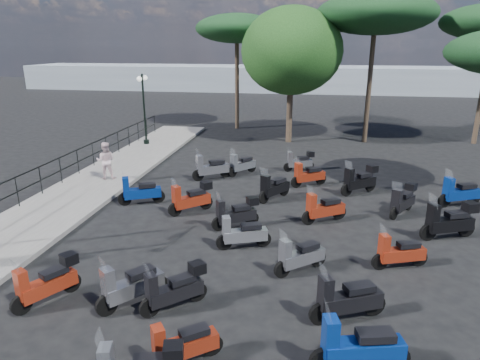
% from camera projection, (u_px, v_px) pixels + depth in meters
% --- Properties ---
extents(ground, '(120.00, 120.00, 0.00)m').
position_uv_depth(ground, '(219.00, 255.00, 12.14)').
color(ground, black).
rests_on(ground, ground).
extents(sidewalk, '(3.00, 30.00, 0.15)m').
position_uv_depth(sidewalk, '(67.00, 202.00, 15.98)').
color(sidewalk, slate).
rests_on(sidewalk, ground).
extents(railing, '(0.04, 26.04, 1.10)m').
position_uv_depth(railing, '(29.00, 181.00, 15.75)').
color(railing, black).
rests_on(railing, sidewalk).
extents(lamp_post_2, '(0.32, 1.17, 3.97)m').
position_uv_depth(lamp_post_2, '(144.00, 105.00, 24.24)').
color(lamp_post_2, black).
rests_on(lamp_post_2, sidewalk).
extents(pedestrian_far, '(0.91, 0.79, 1.61)m').
position_uv_depth(pedestrian_far, '(106.00, 161.00, 18.24)').
color(pedestrian_far, beige).
rests_on(pedestrian_far, sidewalk).
extents(scooter_1, '(1.00, 1.50, 1.32)m').
position_uv_depth(scooter_1, '(47.00, 283.00, 9.77)').
color(scooter_1, black).
rests_on(scooter_1, ground).
extents(scooter_2, '(1.22, 1.43, 1.41)m').
position_uv_depth(scooter_2, '(131.00, 286.00, 9.65)').
color(scooter_2, black).
rests_on(scooter_2, ground).
extents(scooter_3, '(1.61, 0.90, 1.37)m').
position_uv_depth(scooter_3, '(140.00, 192.00, 15.83)').
color(scooter_3, black).
rests_on(scooter_3, ground).
extents(scooter_4, '(1.37, 1.31, 1.37)m').
position_uv_depth(scooter_4, '(191.00, 199.00, 15.02)').
color(scooter_4, black).
rests_on(scooter_4, ground).
extents(scooter_5, '(1.56, 1.13, 1.44)m').
position_uv_depth(scooter_5, '(211.00, 168.00, 18.73)').
color(scooter_5, black).
rests_on(scooter_5, ground).
extents(scooter_8, '(1.29, 1.00, 1.22)m').
position_uv_depth(scooter_8, '(182.00, 345.00, 7.86)').
color(scooter_8, black).
rests_on(scooter_8, ground).
extents(scooter_9, '(1.44, 1.02, 1.30)m').
position_uv_depth(scooter_9, '(236.00, 214.00, 13.77)').
color(scooter_9, black).
rests_on(scooter_9, ground).
extents(scooter_10, '(1.08, 1.48, 1.37)m').
position_uv_depth(scooter_10, '(274.00, 188.00, 16.26)').
color(scooter_10, black).
rests_on(scooter_10, ground).
extents(scooter_11, '(1.11, 1.31, 1.29)m').
position_uv_depth(scooter_11, '(242.00, 165.00, 19.44)').
color(scooter_11, black).
rests_on(scooter_11, ground).
extents(scooter_13, '(1.31, 1.22, 1.30)m').
position_uv_depth(scooter_13, '(174.00, 289.00, 9.53)').
color(scooter_13, black).
rests_on(scooter_13, ground).
extents(scooter_14, '(1.83, 0.74, 1.48)m').
position_uv_depth(scooter_14, '(358.00, 348.00, 7.65)').
color(scooter_14, black).
rests_on(scooter_14, ground).
extents(scooter_15, '(1.57, 0.79, 1.30)m').
position_uv_depth(scooter_15, '(242.00, 234.00, 12.38)').
color(scooter_15, black).
rests_on(scooter_15, ground).
extents(scooter_16, '(1.49, 1.03, 1.35)m').
position_uv_depth(scooter_16, '(323.00, 209.00, 14.21)').
color(scooter_16, black).
rests_on(scooter_16, ground).
extents(scooter_17, '(1.42, 0.76, 1.19)m').
position_uv_depth(scooter_17, '(299.00, 162.00, 19.99)').
color(scooter_17, black).
rests_on(scooter_17, ground).
extents(scooter_19, '(1.67, 0.94, 1.43)m').
position_uv_depth(scooter_19, '(347.00, 300.00, 9.13)').
color(scooter_19, black).
rests_on(scooter_19, ground).
extents(scooter_20, '(1.32, 1.13, 1.30)m').
position_uv_depth(scooter_20, '(300.00, 256.00, 11.08)').
color(scooter_20, black).
rests_on(scooter_20, ground).
extents(scooter_21, '(1.49, 1.27, 1.43)m').
position_uv_depth(scooter_21, '(360.00, 181.00, 16.94)').
color(scooter_21, black).
rests_on(scooter_21, ground).
extents(scooter_22, '(1.47, 1.02, 1.34)m').
position_uv_depth(scooter_22, '(308.00, 175.00, 17.84)').
color(scooter_22, black).
rests_on(scooter_22, ground).
extents(scooter_24, '(1.53, 0.75, 1.26)m').
position_uv_depth(scooter_24, '(399.00, 253.00, 11.30)').
color(scooter_24, black).
rests_on(scooter_24, ground).
extents(scooter_25, '(1.77, 0.95, 1.48)m').
position_uv_depth(scooter_25, '(449.00, 221.00, 12.99)').
color(scooter_25, black).
rests_on(scooter_25, ground).
extents(scooter_26, '(1.08, 1.48, 1.34)m').
position_uv_depth(scooter_26, '(403.00, 201.00, 14.84)').
color(scooter_26, black).
rests_on(scooter_26, ground).
extents(scooter_27, '(1.68, 0.93, 1.43)m').
position_uv_depth(scooter_27, '(459.00, 193.00, 15.65)').
color(scooter_27, black).
rests_on(scooter_27, ground).
extents(broadleaf_tree, '(5.85, 5.85, 7.80)m').
position_uv_depth(broadleaf_tree, '(292.00, 51.00, 24.49)').
color(broadleaf_tree, '#38281E').
rests_on(broadleaf_tree, ground).
extents(pine_0, '(6.66, 6.66, 8.48)m').
position_uv_depth(pine_0, '(376.00, 14.00, 23.83)').
color(pine_0, '#38281E').
rests_on(pine_0, ground).
extents(pine_2, '(5.48, 5.48, 7.64)m').
position_uv_depth(pine_2, '(237.00, 29.00, 28.25)').
color(pine_2, '#38281E').
rests_on(pine_2, ground).
extents(distant_hills, '(70.00, 8.00, 3.00)m').
position_uv_depth(distant_hills, '(295.00, 79.00, 53.93)').
color(distant_hills, gray).
rests_on(distant_hills, ground).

